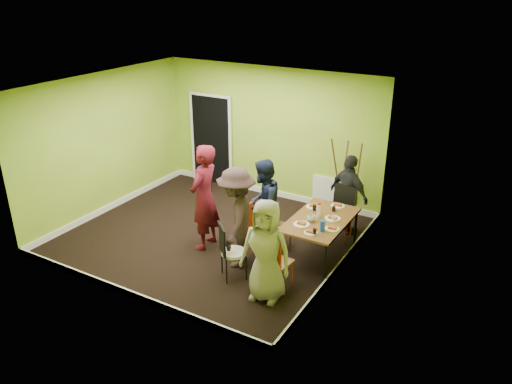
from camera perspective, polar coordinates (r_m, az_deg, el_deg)
ground at (r=9.38m, az=-5.04°, el=-4.95°), size 5.00×5.00×0.00m
room_walls at (r=9.01m, az=-5.23°, el=0.75°), size 5.04×4.54×2.82m
dining_table at (r=8.37m, az=7.37°, el=-3.38°), size 0.90×1.50×0.75m
chair_left_far at (r=8.74m, az=2.22°, el=-3.40°), size 0.41×0.41×0.89m
chair_left_near at (r=8.33m, az=-0.58°, el=-4.42°), size 0.44×0.44×0.98m
chair_back_end at (r=9.22m, az=10.06°, el=-1.01°), size 0.42×0.49×0.98m
chair_front_end at (r=7.57m, az=2.14°, el=-7.69°), size 0.43×0.43×0.94m
chair_bentwood at (r=7.88m, az=-3.03°, el=-6.53°), size 0.50×0.50×0.92m
easel at (r=9.94m, az=10.18°, el=1.46°), size 0.64×0.61×1.61m
plate_near_left at (r=8.75m, az=6.59°, el=-1.68°), size 0.25×0.25×0.01m
plate_near_right at (r=8.11m, az=5.22°, el=-3.69°), size 0.26×0.26×0.01m
plate_far_back at (r=8.84m, az=9.32°, el=-1.56°), size 0.24×0.24×0.01m
plate_far_front at (r=7.87m, az=6.28°, el=-4.63°), size 0.21×0.21×0.01m
plate_wall_back at (r=8.37m, az=8.75°, el=-3.01°), size 0.26×0.26×0.01m
plate_wall_front at (r=8.03m, az=8.70°, el=-4.18°), size 0.23×0.23×0.01m
thermos at (r=8.35m, az=7.18°, el=-2.14°), size 0.07×0.07×0.23m
blue_bottle at (r=7.91m, az=7.60°, el=-3.86°), size 0.08×0.08×0.18m
orange_bottle at (r=8.50m, az=7.29°, el=-2.22°), size 0.04×0.04×0.08m
glass_mid at (r=8.61m, az=6.69°, el=-1.77°), size 0.06×0.06×0.10m
glass_back at (r=8.62m, az=8.88°, el=-1.91°), size 0.06×0.06×0.09m
glass_front at (r=7.81m, az=6.72°, el=-4.51°), size 0.06×0.06×0.10m
cup_a at (r=8.23m, az=6.33°, el=-2.99°), size 0.13×0.13×0.10m
cup_b at (r=8.28m, az=8.88°, el=-3.02°), size 0.09×0.09×0.08m
person_standing at (r=8.63m, az=-5.93°, el=-0.62°), size 0.51×0.72×1.89m
person_left_far at (r=8.68m, az=0.82°, el=-1.38°), size 0.69×0.84×1.61m
person_left_near at (r=8.09m, az=-2.23°, el=-2.94°), size 1.00×1.26×1.70m
person_back_end at (r=9.32m, az=10.56°, el=-0.30°), size 0.96×0.70×1.52m
person_front_end at (r=7.26m, az=1.15°, el=-6.73°), size 0.82×0.59×1.58m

